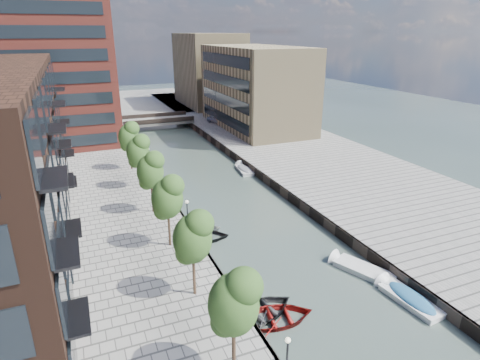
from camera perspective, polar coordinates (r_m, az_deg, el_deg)
water at (r=49.20m, az=-4.19°, el=-0.32°), size 300.00×300.00×0.00m
quay_right at (r=55.84m, az=11.56°, el=2.39°), size 20.00×140.00×1.00m
quay_wall_left at (r=47.61m, az=-11.18°, el=-0.75°), size 0.25×140.00×1.00m
quay_wall_right at (r=51.14m, az=2.28°, el=1.13°), size 0.25×140.00×1.00m
far_closure at (r=106.10m, az=-14.80°, el=10.57°), size 80.00×40.00×1.00m
apartment_block at (r=35.50m, az=-30.91°, el=2.17°), size 8.00×38.00×14.00m
tower at (r=68.84m, az=-26.08°, el=17.31°), size 18.00×18.00×30.00m
tan_block_near at (r=73.02m, az=2.20°, el=13.00°), size 12.00×25.00×14.00m
tan_block_far at (r=97.01m, az=-4.45°, el=15.37°), size 12.00×20.00×16.00m
bridge at (r=78.74m, az=-11.76°, el=8.26°), size 13.00×6.00×1.30m
tree_1 at (r=19.91m, az=-0.93°, el=-16.77°), size 2.50×2.50×5.95m
tree_2 at (r=25.54m, az=-6.80°, el=-7.87°), size 2.50×2.50×5.95m
tree_3 at (r=31.72m, az=-10.33°, el=-2.26°), size 2.50×2.50×5.95m
tree_4 at (r=38.18m, az=-12.67°, el=1.50°), size 2.50×2.50×5.95m
tree_5 at (r=44.81m, az=-14.33°, el=4.16°), size 2.50×2.50×5.95m
tree_6 at (r=51.53m, az=-15.57°, el=6.12°), size 2.50×2.50×5.95m
lamp_1 at (r=31.82m, az=-7.44°, el=-5.55°), size 0.24×0.24×4.12m
lamp_2 at (r=46.45m, az=-12.76°, el=2.54°), size 0.24×0.24×4.12m
sloop_1 at (r=27.47m, az=2.79°, el=-18.77°), size 5.79×4.64×1.07m
sloop_2 at (r=27.16m, az=5.13°, el=-19.37°), size 5.48×4.29×1.04m
sloop_3 at (r=37.40m, az=-6.24°, el=-7.37°), size 5.20×4.25×0.94m
sloop_4 at (r=36.18m, az=-5.33°, el=-8.35°), size 5.59×4.79×0.98m
motorboat_2 at (r=33.07m, az=16.16°, el=-11.95°), size 3.54×5.25×1.66m
motorboat_3 at (r=30.89m, az=22.49°, el=-15.10°), size 2.10×4.95×1.60m
motorboat_4 at (r=53.13m, az=0.53°, el=1.53°), size 2.11×4.64×1.49m
car at (r=76.75m, az=-3.36°, el=8.61°), size 3.08×4.71×1.49m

